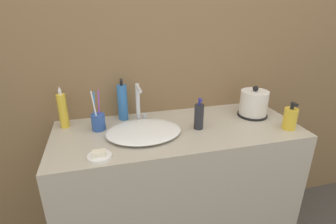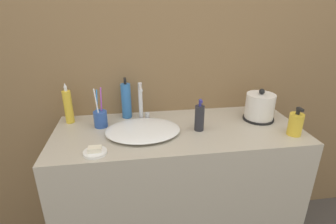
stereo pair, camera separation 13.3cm
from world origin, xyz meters
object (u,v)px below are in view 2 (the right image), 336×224
faucet (142,101)px  electric_kettle (260,108)px  shampoo_bottle (68,106)px  hand_cream_bottle (126,101)px  mouthwash_bottle (199,118)px  toothbrush_cup (100,118)px  lotion_bottle (295,124)px

faucet → electric_kettle: 0.66m
faucet → shampoo_bottle: size_ratio=0.96×
faucet → hand_cream_bottle: hand_cream_bottle is taller
faucet → electric_kettle: bearing=-7.0°
mouthwash_bottle → faucet: bearing=150.5°
faucet → hand_cream_bottle: bearing=143.8°
faucet → electric_kettle: (0.65, -0.08, -0.05)m
faucet → toothbrush_cup: 0.24m
lotion_bottle → electric_kettle: bearing=113.9°
shampoo_bottle → mouthwash_bottle: 0.71m
faucet → electric_kettle: faucet is taller
toothbrush_cup → hand_cream_bottle: size_ratio=0.93×
lotion_bottle → mouthwash_bottle: 0.47m
electric_kettle → mouthwash_bottle: size_ratio=1.08×
toothbrush_cup → lotion_bottle: bearing=-13.9°
toothbrush_cup → electric_kettle: bearing=-2.3°
toothbrush_cup → mouthwash_bottle: 0.52m
toothbrush_cup → mouthwash_bottle: bearing=-13.0°
shampoo_bottle → hand_cream_bottle: size_ratio=0.96×
faucet → mouthwash_bottle: 0.33m
lotion_bottle → shampoo_bottle: 1.18m
electric_kettle → toothbrush_cup: 0.88m
toothbrush_cup → shampoo_bottle: bearing=155.6°
faucet → shampoo_bottle: 0.40m
hand_cream_bottle → toothbrush_cup: bearing=-142.6°
lotion_bottle → faucet: bearing=159.2°
toothbrush_cup → lotion_bottle: 0.99m
electric_kettle → shampoo_bottle: bearing=173.8°
toothbrush_cup → hand_cream_bottle: hand_cream_bottle is taller
faucet → toothbrush_cup: size_ratio=0.99×
mouthwash_bottle → shampoo_bottle: bearing=164.0°
faucet → lotion_bottle: size_ratio=1.46×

